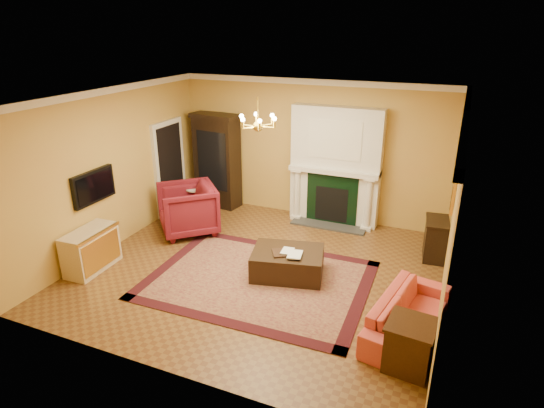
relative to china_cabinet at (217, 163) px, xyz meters
The scene contains 26 objects.
floor 3.48m from the china_cabinet, 48.69° to the right, with size 6.00×5.50×0.02m, color brown.
ceiling 3.86m from the china_cabinet, 48.69° to the right, with size 6.00×5.50×0.02m, color white.
wall_back 2.25m from the china_cabinet, ahead, with size 6.00×0.02×3.00m, color #BA9A42.
wall_front 5.71m from the china_cabinet, 67.37° to the right, with size 6.00×0.02×3.00m, color #BA9A42.
wall_left 2.66m from the china_cabinet, 108.26° to the right, with size 0.02×5.50×3.00m, color #BA9A42.
wall_right 5.78m from the china_cabinet, 25.59° to the right, with size 0.02×5.50×3.00m, color #BA9A42.
fireplace 2.79m from the china_cabinet, ahead, with size 1.90×0.70×2.50m.
crown_molding 3.28m from the china_cabinet, 35.02° to the right, with size 6.00×5.50×0.12m.
doorway 1.10m from the china_cabinet, 134.11° to the right, with size 0.08×1.05×2.10m.
tv_panel 3.20m from the china_cabinet, 103.78° to the right, with size 0.09×0.95×0.58m.
gilt_mirror 5.31m from the china_cabinet, 11.94° to the right, with size 0.06×0.76×1.05m.
chandelier 3.67m from the china_cabinet, 48.69° to the right, with size 0.63×0.55×0.53m.
oriental_rug 3.79m from the china_cabinet, 50.53° to the right, with size 3.63×2.72×0.01m, color #4A0F1D.
china_cabinet is the anchor object (origin of this frame).
wingback_armchair 1.70m from the china_cabinet, 83.37° to the right, with size 1.09×1.02×1.12m, color maroon.
pedestal_table 1.21m from the china_cabinet, 87.87° to the right, with size 0.43×0.43×0.77m.
commode 3.69m from the china_cabinet, 98.59° to the right, with size 0.47×0.99×0.74m, color beige.
coral_sofa 5.85m from the china_cabinet, 34.19° to the right, with size 1.88×0.55×0.73m, color #C04A3C.
end_table 6.37m from the china_cabinet, 39.10° to the right, with size 0.54×0.54×0.62m, color #321C0D.
console_table 5.08m from the china_cabinet, ahead, with size 0.37×0.65×0.73m, color black.
leather_ottoman 3.75m from the china_cabinet, 42.31° to the right, with size 1.19×0.86×0.44m, color black.
ottoman_tray 3.75m from the china_cabinet, 43.55° to the right, with size 0.40×0.31×0.03m, color black.
book_a 3.68m from the china_cabinet, 44.05° to the right, with size 0.19×0.02×0.26m, color gray.
book_b 3.83m from the china_cabinet, 43.41° to the right, with size 0.23×0.02×0.31m, color gray.
topiary_left 2.27m from the china_cabinet, ahead, with size 0.17×0.17×0.44m.
topiary_right 3.39m from the china_cabinet, ahead, with size 0.16×0.16×0.42m.
Camera 1 is at (2.92, -6.38, 4.03)m, focal length 30.00 mm.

